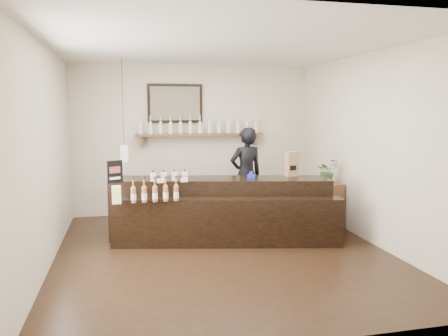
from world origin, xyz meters
TOP-DOWN VIEW (x-y plane):
  - ground at (0.00, 0.00)m, footprint 5.00×5.00m
  - room_shell at (0.00, 0.00)m, footprint 5.00×5.00m
  - back_wall_decor at (-0.14, 2.37)m, footprint 2.66×0.96m
  - counter at (0.12, 0.58)m, footprint 3.37×1.57m
  - promo_sign at (-1.44, 0.61)m, footprint 0.21×0.12m
  - paper_bag at (1.26, 0.66)m, footprint 0.19×0.16m
  - tape_dispenser at (0.59, 0.60)m, footprint 0.13×0.08m
  - side_cabinet at (2.00, 0.91)m, footprint 0.44×0.56m
  - potted_plant at (2.00, 0.91)m, footprint 0.43×0.40m
  - shopkeeper at (0.77, 1.55)m, footprint 0.76×0.58m

SIDE VIEW (x-z plane):
  - ground at x=0.00m, z-range 0.00..0.00m
  - side_cabinet at x=2.00m, z-range 0.00..0.75m
  - counter at x=0.12m, z-range -0.11..0.98m
  - shopkeeper at x=0.77m, z-range 0.00..1.88m
  - potted_plant at x=2.00m, z-range 0.75..1.15m
  - tape_dispenser at x=0.59m, z-range 0.92..1.02m
  - promo_sign at x=-1.44m, z-range 0.93..1.25m
  - paper_bag at x=1.26m, z-range 0.93..1.32m
  - room_shell at x=0.00m, z-range -0.80..4.20m
  - back_wall_decor at x=-0.14m, z-range 0.91..2.60m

